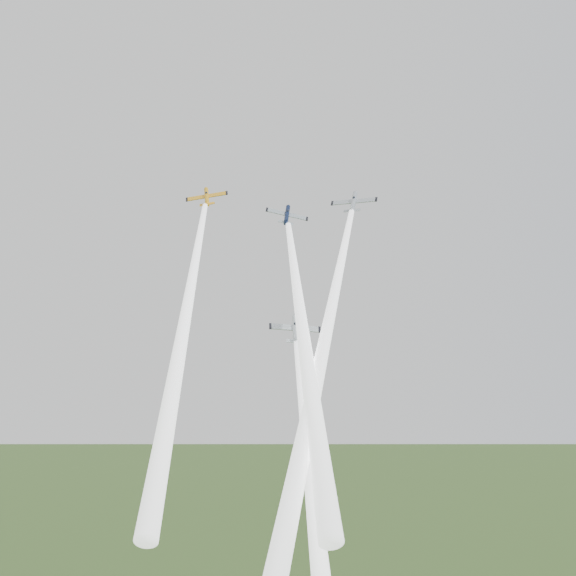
{
  "coord_description": "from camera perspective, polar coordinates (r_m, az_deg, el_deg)",
  "views": [
    {
      "loc": [
        -1.27,
        -123.51,
        75.48
      ],
      "look_at": [
        0.0,
        -6.0,
        92.0
      ],
      "focal_mm": 45.0,
      "sensor_mm": 36.0,
      "label": 1
    }
  ],
  "objects": [
    {
      "name": "plane_yellow",
      "position": [
        136.16,
        -6.44,
        7.17
      ],
      "size": [
        8.89,
        6.53,
        7.66
      ],
      "primitive_type": null,
      "rotation": [
        0.78,
        -0.17,
        -0.01
      ],
      "color": "#FBAB15"
    },
    {
      "name": "smoke_trail_yellow",
      "position": [
        104.72,
        -8.25,
        -3.12
      ],
      "size": [
        2.94,
        51.92,
        50.96
      ],
      "primitive_type": null,
      "rotation": [
        -0.8,
        0.0,
        -0.01
      ],
      "color": "white"
    },
    {
      "name": "plane_navy",
      "position": [
        123.31,
        -0.08,
        5.8
      ],
      "size": [
        8.03,
        6.73,
        7.35
      ],
      "primitive_type": null,
      "rotation": [
        0.78,
        0.21,
        0.09
      ],
      "color": "#0D1839"
    },
    {
      "name": "smoke_trail_navy",
      "position": [
        96.21,
        1.31,
        -4.41
      ],
      "size": [
        6.64,
        45.09,
        44.22
      ],
      "primitive_type": null,
      "rotation": [
        -0.8,
        0.0,
        0.09
      ],
      "color": "white"
    },
    {
      "name": "plane_silver_right",
      "position": [
        127.46,
        5.2,
        6.78
      ],
      "size": [
        9.52,
        8.61,
        6.81
      ],
      "primitive_type": null,
      "rotation": [
        0.78,
        -0.02,
        -0.26
      ],
      "color": "#B2B9C1"
    },
    {
      "name": "smoke_trail_silver_right",
      "position": [
        94.55,
        2.6,
        -5.7
      ],
      "size": [
        16.92,
        54.62,
        54.77
      ],
      "primitive_type": null,
      "rotation": [
        -0.8,
        0.0,
        -0.26
      ],
      "color": "white"
    },
    {
      "name": "plane_silver_low",
      "position": [
        114.04,
        0.57,
        -3.28
      ],
      "size": [
        8.4,
        7.34,
        7.16
      ],
      "primitive_type": null,
      "rotation": [
        0.78,
        0.06,
        0.07
      ],
      "color": "silver"
    },
    {
      "name": "smoke_trail_silver_low",
      "position": [
        93.15,
        1.84,
        -15.11
      ],
      "size": [
        5.52,
        40.05,
        39.24
      ],
      "primitive_type": null,
      "rotation": [
        -0.8,
        0.0,
        0.07
      ],
      "color": "white"
    }
  ]
}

